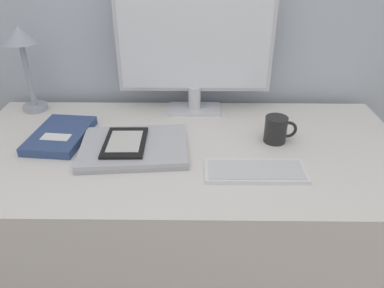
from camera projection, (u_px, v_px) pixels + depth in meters
name	position (u px, v px, depth m)	size (l,w,h in m)	color
desk	(185.00, 232.00, 1.38)	(1.42, 0.70, 0.73)	silver
monitor	(195.00, 40.00, 1.30)	(0.56, 0.11, 0.50)	silver
keyboard	(255.00, 171.00, 1.06)	(0.29, 0.12, 0.01)	silver
laptop	(134.00, 147.00, 1.16)	(0.35, 0.27, 0.03)	#A3A3A8
ereader	(125.00, 142.00, 1.16)	(0.13, 0.19, 0.01)	black
desk_lamp	(23.00, 50.00, 1.33)	(0.12, 0.12, 0.32)	#999EA8
notebook	(60.00, 135.00, 1.23)	(0.19, 0.27, 0.03)	#334775
coffee_mug	(276.00, 129.00, 1.20)	(0.11, 0.07, 0.09)	black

